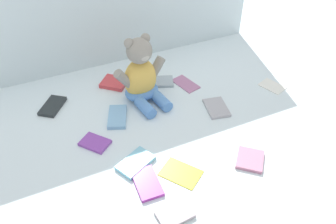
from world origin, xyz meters
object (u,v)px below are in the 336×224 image
(book_case_4, at_px, (95,143))
(book_case_11, at_px, (250,159))
(book_case_0, at_px, (181,173))
(book_case_1, at_px, (117,117))
(book_case_8, at_px, (216,108))
(book_case_3, at_px, (272,86))
(book_case_2, at_px, (147,183))
(book_case_9, at_px, (53,106))
(teddy_bear, at_px, (141,77))
(book_case_12, at_px, (186,83))
(book_case_5, at_px, (163,82))
(book_case_7, at_px, (175,214))
(book_case_10, at_px, (136,163))
(book_case_13, at_px, (114,83))

(book_case_4, distance_m, book_case_11, 0.59)
(book_case_0, relative_size, book_case_11, 1.29)
(book_case_1, xyz_separation_m, book_case_8, (0.41, -0.12, -0.00))
(book_case_0, xyz_separation_m, book_case_3, (0.62, 0.28, 0.00))
(book_case_4, bearing_deg, book_case_1, 0.76)
(book_case_2, height_order, book_case_4, book_case_2)
(book_case_9, bearing_deg, book_case_3, 20.97)
(book_case_8, bearing_deg, teddy_bear, -27.20)
(book_case_11, relative_size, book_case_12, 0.79)
(book_case_0, height_order, book_case_5, book_case_5)
(book_case_4, relative_size, book_case_9, 0.82)
(book_case_4, height_order, book_case_7, book_case_7)
(book_case_1, height_order, book_case_10, book_case_1)
(book_case_0, bearing_deg, teddy_bear, -130.17)
(book_case_7, height_order, book_case_10, book_case_10)
(book_case_7, bearing_deg, book_case_12, 146.21)
(teddy_bear, distance_m, book_case_10, 0.41)
(book_case_2, distance_m, book_case_3, 0.80)
(book_case_0, distance_m, book_case_4, 0.36)
(book_case_5, bearing_deg, book_case_1, -39.68)
(teddy_bear, height_order, book_case_10, teddy_bear)
(book_case_5, bearing_deg, teddy_bear, -41.79)
(book_case_4, xyz_separation_m, book_case_9, (-0.11, 0.29, 0.00))
(teddy_bear, distance_m, book_case_7, 0.63)
(book_case_4, distance_m, book_case_7, 0.43)
(book_case_11, bearing_deg, book_case_0, -150.50)
(book_case_11, bearing_deg, book_case_7, -124.28)
(book_case_0, relative_size, book_case_4, 1.26)
(book_case_4, relative_size, book_case_10, 0.81)
(book_case_5, distance_m, book_case_8, 0.30)
(book_case_0, xyz_separation_m, book_case_7, (-0.09, -0.14, 0.00))
(book_case_5, xyz_separation_m, book_case_10, (-0.30, -0.42, 0.00))
(book_case_13, bearing_deg, book_case_4, 12.48)
(book_case_8, height_order, book_case_13, book_case_13)
(book_case_1, xyz_separation_m, book_case_2, (-0.01, -0.37, -0.00))
(book_case_9, relative_size, book_case_13, 1.15)
(book_case_0, bearing_deg, book_case_7, 21.59)
(teddy_bear, relative_size, book_case_11, 2.83)
(book_case_9, bearing_deg, book_case_0, -21.54)
(book_case_10, bearing_deg, book_case_1, -29.91)
(book_case_13, bearing_deg, book_case_3, 105.05)
(book_case_4, xyz_separation_m, book_case_13, (0.19, 0.35, 0.00))
(book_case_10, bearing_deg, book_case_2, 156.49)
(teddy_bear, relative_size, book_case_5, 3.23)
(book_case_9, relative_size, book_case_10, 0.99)
(book_case_5, relative_size, book_case_12, 0.69)
(book_case_0, relative_size, book_case_3, 1.23)
(book_case_4, height_order, book_case_11, book_case_11)
(book_case_8, distance_m, book_case_13, 0.50)
(book_case_5, bearing_deg, book_case_10, -13.93)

